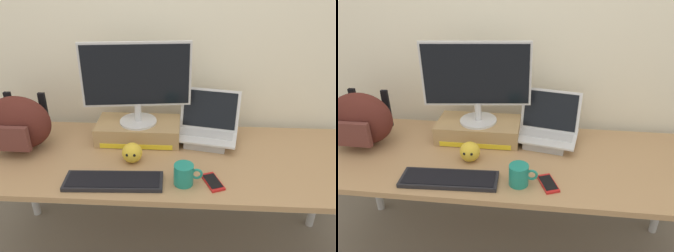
# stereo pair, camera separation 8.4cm
# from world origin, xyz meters

# --- Properties ---
(back_wall) EXTENTS (7.00, 0.10, 2.60)m
(back_wall) POSITION_xyz_m (0.00, 0.46, 1.30)
(back_wall) COLOR silver
(back_wall) RESTS_ON ground
(desk) EXTENTS (2.04, 0.72, 0.72)m
(desk) POSITION_xyz_m (0.00, 0.00, 0.65)
(desk) COLOR #A87F56
(desk) RESTS_ON ground
(toner_box_yellow) EXTENTS (0.46, 0.24, 0.11)m
(toner_box_yellow) POSITION_xyz_m (-0.18, 0.18, 0.77)
(toner_box_yellow) COLOR #A88456
(toner_box_yellow) RESTS_ON desk
(desktop_monitor) EXTENTS (0.58, 0.21, 0.45)m
(desktop_monitor) POSITION_xyz_m (-0.18, 0.18, 1.07)
(desktop_monitor) COLOR silver
(desktop_monitor) RESTS_ON toner_box_yellow
(open_laptop) EXTENTS (0.37, 0.29, 0.28)m
(open_laptop) POSITION_xyz_m (0.21, 0.17, 0.77)
(open_laptop) COLOR #ADADB2
(open_laptop) RESTS_ON desk
(external_keyboard) EXTENTS (0.46, 0.16, 0.02)m
(external_keyboard) POSITION_xyz_m (-0.24, -0.24, 0.73)
(external_keyboard) COLOR black
(external_keyboard) RESTS_ON desk
(messenger_backpack) EXTENTS (0.35, 0.26, 0.30)m
(messenger_backpack) POSITION_xyz_m (-0.80, 0.05, 0.87)
(messenger_backpack) COLOR #4C1E19
(messenger_backpack) RESTS_ON desk
(coffee_mug) EXTENTS (0.13, 0.09, 0.10)m
(coffee_mug) POSITION_xyz_m (0.09, -0.22, 0.77)
(coffee_mug) COLOR #1E7F70
(coffee_mug) RESTS_ON desk
(cell_phone) EXTENTS (0.11, 0.15, 0.01)m
(cell_phone) POSITION_xyz_m (0.22, -0.21, 0.72)
(cell_phone) COLOR red
(cell_phone) RESTS_ON desk
(plush_toy) EXTENTS (0.10, 0.10, 0.10)m
(plush_toy) POSITION_xyz_m (-0.18, -0.06, 0.77)
(plush_toy) COLOR gold
(plush_toy) RESTS_ON desk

